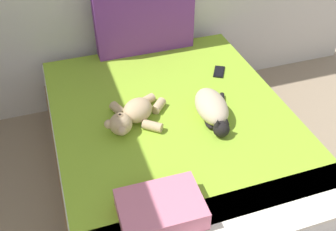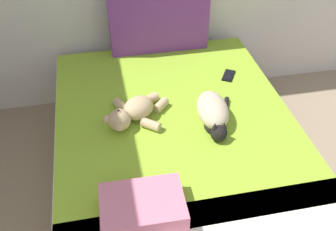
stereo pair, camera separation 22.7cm
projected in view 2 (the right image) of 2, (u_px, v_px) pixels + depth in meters
bed at (175, 148)px, 2.62m from camera, size 1.54×1.92×0.52m
patterned_cushion at (159, 20)px, 2.96m from camera, size 0.75×0.13×0.50m
cat at (213, 112)px, 2.39m from camera, size 0.28×0.42×0.15m
teddy_bear at (133, 112)px, 2.40m from camera, size 0.43×0.37×0.15m
cell_phone at (229, 75)px, 2.82m from camera, size 0.14×0.16×0.01m
throw_pillow at (143, 207)px, 1.86m from camera, size 0.41×0.29×0.11m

